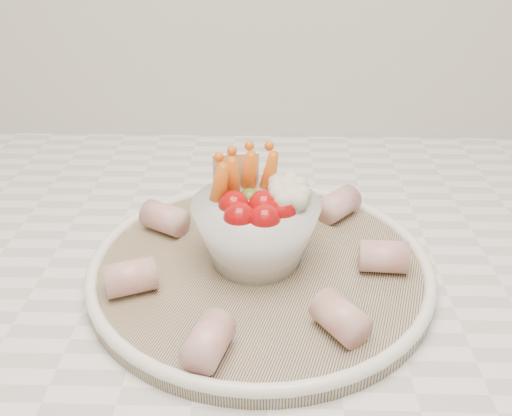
{
  "coord_description": "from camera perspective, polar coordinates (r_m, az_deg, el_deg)",
  "views": [
    {
      "loc": [
        0.06,
        0.93,
        1.26
      ],
      "look_at": [
        0.04,
        1.4,
        0.99
      ],
      "focal_mm": 40.0,
      "sensor_mm": 36.0,
      "label": 1
    }
  ],
  "objects": [
    {
      "name": "cured_meat_rolls",
      "position": [
        0.55,
        0.32,
        -4.21
      ],
      "size": [
        0.28,
        0.31,
        0.03
      ],
      "color": "#B45352",
      "rests_on": "serving_platter"
    },
    {
      "name": "veggie_bowl",
      "position": [
        0.55,
        0.06,
        -1.65
      ],
      "size": [
        0.12,
        0.12,
        0.11
      ],
      "color": "silver",
      "rests_on": "serving_platter"
    },
    {
      "name": "serving_platter",
      "position": [
        0.56,
        0.43,
        -5.89
      ],
      "size": [
        0.41,
        0.41,
        0.02
      ],
      "color": "navy",
      "rests_on": "kitchen_counter"
    }
  ]
}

